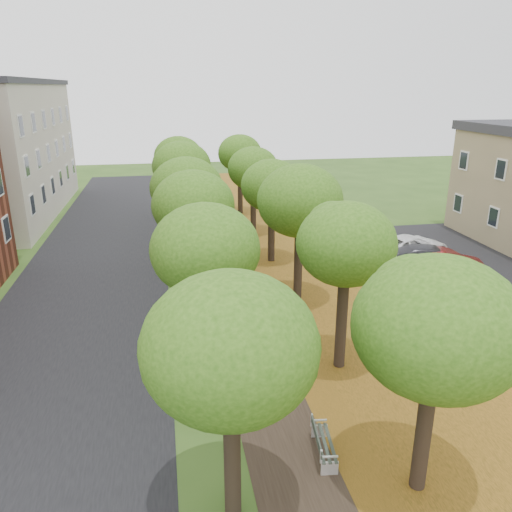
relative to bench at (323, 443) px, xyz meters
name	(u,v)px	position (x,y,z in m)	size (l,w,h in m)	color
ground	(320,500)	(-0.53, -1.54, -0.41)	(120.00, 120.00, 0.00)	#2D4C19
street_asphalt	(88,292)	(-8.03, 13.46, -0.41)	(8.00, 70.00, 0.01)	black
footpath	(235,282)	(-0.53, 13.46, -0.41)	(3.20, 70.00, 0.01)	black
leaf_verge	(325,275)	(4.47, 13.46, -0.40)	(7.50, 70.00, 0.01)	#915D1A
parking_lot	(457,260)	(12.97, 14.46, -0.41)	(9.00, 16.00, 0.01)	black
tree_row_west	(190,199)	(-2.73, 13.46, 4.13)	(3.65, 33.65, 6.13)	black
tree_row_east	(284,196)	(2.07, 13.46, 4.13)	(3.65, 33.65, 6.13)	black
bench	(323,443)	(0.00, 0.00, 0.00)	(0.69, 1.71, 0.79)	#2D382E
car_silver	(456,275)	(10.47, 10.60, 0.28)	(1.63, 4.05, 1.38)	#9FA0A3
car_red	(446,262)	(11.04, 12.56, 0.27)	(1.43, 4.11, 1.35)	maroon
car_grey	(432,259)	(10.47, 13.05, 0.32)	(2.04, 5.03, 1.46)	#313136
car_white	(410,246)	(10.47, 15.55, 0.28)	(2.27, 4.93, 1.37)	white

